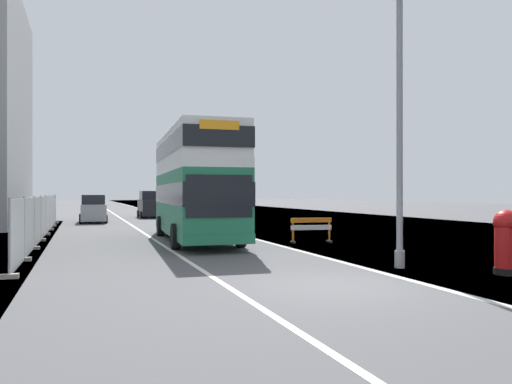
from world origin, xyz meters
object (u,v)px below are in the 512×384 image
roadworks_barrier (311,227)px  car_oncoming_near (93,210)px  double_decker_bus (195,184)px  red_pillar_postbox (506,239)px  car_receding_mid (150,205)px  lamppost_foreground (400,136)px

roadworks_barrier → car_oncoming_near: (-8.60, 18.38, 0.27)m
double_decker_bus → red_pillar_postbox: double_decker_bus is taller
double_decker_bus → roadworks_barrier: 5.58m
double_decker_bus → red_pillar_postbox: bearing=-64.1°
car_oncoming_near → red_pillar_postbox: bearing=-70.5°
red_pillar_postbox → car_receding_mid: car_receding_mid is taller
lamppost_foreground → car_receding_mid: lamppost_foreground is taller
double_decker_bus → red_pillar_postbox: size_ratio=6.33×
roadworks_barrier → car_oncoming_near: bearing=115.1°
lamppost_foreground → car_oncoming_near: (-7.86, 25.73, -2.86)m
red_pillar_postbox → roadworks_barrier: bearing=97.5°
lamppost_foreground → car_oncoming_near: bearing=107.0°
car_receding_mid → roadworks_barrier: bearing=-81.3°
double_decker_bus → car_oncoming_near: bearing=104.4°
car_oncoming_near → car_receding_mid: (4.86, 6.08, 0.14)m
red_pillar_postbox → car_oncoming_near: size_ratio=0.44×
double_decker_bus → lamppost_foreground: 10.74m
lamppost_foreground → car_receding_mid: 32.07m
roadworks_barrier → car_oncoming_near: car_oncoming_near is taller
red_pillar_postbox → car_receding_mid: (-4.96, 33.74, 0.14)m
double_decker_bus → lamppost_foreground: lamppost_foreground is taller
double_decker_bus → roadworks_barrier: bearing=-29.8°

